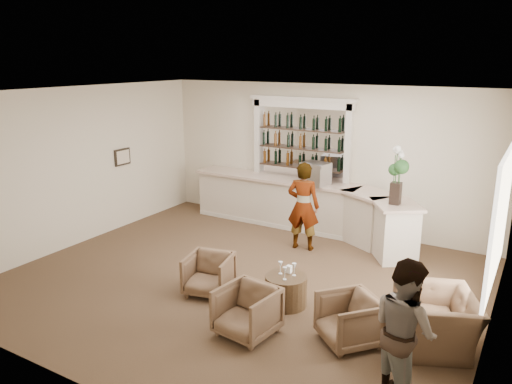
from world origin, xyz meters
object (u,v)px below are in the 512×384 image
at_px(sommelier, 303,206).
at_px(armchair_center, 247,311).
at_px(armchair_far, 436,320).
at_px(cocktail_table, 286,290).
at_px(bar_counter, 305,207).
at_px(flower_vase, 397,172).
at_px(armchair_right, 349,320).
at_px(guest, 405,330).
at_px(espresso_machine, 315,174).
at_px(armchair_left, 209,274).

height_order(sommelier, armchair_center, sommelier).
bearing_deg(armchair_far, cocktail_table, -113.83).
bearing_deg(bar_counter, flower_vase, -17.40).
distance_m(sommelier, flower_vase, 1.99).
bearing_deg(flower_vase, armchair_right, -84.27).
bearing_deg(armchair_right, guest, 1.37).
bearing_deg(armchair_center, espresso_machine, 109.23).
height_order(armchair_center, armchair_right, armchair_center).
relative_size(sommelier, flower_vase, 1.63).
bearing_deg(armchair_far, flower_vase, -177.32).
distance_m(bar_counter, guest, 5.85).
bearing_deg(guest, espresso_machine, -14.91).
relative_size(guest, armchair_left, 2.30).
xyz_separation_m(cocktail_table, armchair_left, (-1.31, -0.28, 0.09)).
height_order(cocktail_table, guest, guest).
bearing_deg(espresso_machine, armchair_left, -83.93).
height_order(cocktail_table, flower_vase, flower_vase).
bearing_deg(armchair_left, cocktail_table, -0.85).
bearing_deg(espresso_machine, armchair_center, -67.24).
xyz_separation_m(bar_counter, armchair_center, (1.19, -4.48, -0.21)).
bearing_deg(guest, cocktail_table, 9.65).
height_order(sommelier, armchair_left, sommelier).
xyz_separation_m(armchair_left, flower_vase, (2.24, 3.00, 1.43)).
height_order(cocktail_table, armchair_far, armchair_far).
relative_size(armchair_far, flower_vase, 1.03).
xyz_separation_m(guest, armchair_far, (0.12, 1.32, -0.49)).
bearing_deg(armchair_left, espresso_machine, 72.32).
bearing_deg(espresso_machine, guest, -44.82).
relative_size(guest, flower_vase, 1.53).
distance_m(guest, armchair_center, 2.32).
distance_m(bar_counter, armchair_center, 4.65).
relative_size(cocktail_table, armchair_far, 0.58).
relative_size(sommelier, espresso_machine, 3.28).
distance_m(armchair_far, espresso_machine, 4.81).
distance_m(guest, armchair_right, 1.30).
distance_m(sommelier, guest, 4.77).
xyz_separation_m(sommelier, armchair_far, (3.13, -2.37, -0.54)).
bearing_deg(guest, armchair_left, 24.24).
xyz_separation_m(armchair_center, flower_vase, (1.01, 3.80, 1.42)).
bearing_deg(sommelier, armchair_far, 133.18).
xyz_separation_m(armchair_left, armchair_right, (2.57, -0.27, 0.01)).
xyz_separation_m(armchair_center, espresso_machine, (-0.93, 4.42, 1.03)).
bearing_deg(armchair_center, armchair_right, 28.86).
distance_m(guest, armchair_left, 3.68).
distance_m(armchair_center, armchair_right, 1.44).
distance_m(sommelier, armchair_right, 3.64).
xyz_separation_m(cocktail_table, guest, (2.18, -1.31, 0.61)).
distance_m(bar_counter, armchair_right, 4.70).
height_order(sommelier, espresso_machine, sommelier).
height_order(bar_counter, flower_vase, flower_vase).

